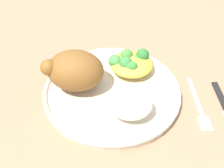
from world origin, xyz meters
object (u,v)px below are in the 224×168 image
object	(u,v)px
rice_pile	(130,104)
fork	(199,106)
mac_cheese_with_broccoli	(131,63)
plate	(112,91)
roasted_chicken	(74,71)

from	to	relation	value
rice_pile	fork	xyz separation A→B (m)	(-0.14, -0.04, -0.04)
rice_pile	fork	bearing A→B (deg)	-162.47
rice_pile	mac_cheese_with_broccoli	world-z (taller)	mac_cheese_with_broccoli
mac_cheese_with_broccoli	rice_pile	bearing A→B (deg)	92.53
plate	rice_pile	xyz separation A→B (m)	(-0.04, 0.06, 0.03)
plate	fork	xyz separation A→B (m)	(-0.18, 0.02, -0.01)
rice_pile	fork	size ratio (longest dim) A/B	0.58
roasted_chicken	rice_pile	world-z (taller)	roasted_chicken
roasted_chicken	fork	world-z (taller)	roasted_chicken
mac_cheese_with_broccoli	fork	distance (m)	0.17
plate	mac_cheese_with_broccoli	world-z (taller)	mac_cheese_with_broccoli
roasted_chicken	mac_cheese_with_broccoli	bearing A→B (deg)	-149.00
plate	fork	bearing A→B (deg)	174.37
plate	roasted_chicken	size ratio (longest dim) A/B	2.36
fork	roasted_chicken	bearing A→B (deg)	-3.53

